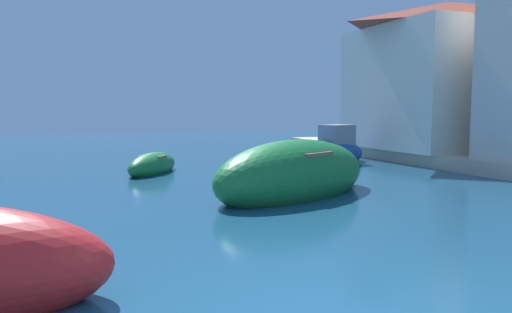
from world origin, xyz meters
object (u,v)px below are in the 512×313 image
moored_boat_0 (294,175)px  moored_boat_1 (153,166)px  moored_boat_7 (333,152)px  waterfront_building_annex (445,74)px

moored_boat_0 → moored_boat_1: size_ratio=1.84×
moored_boat_1 → moored_boat_7: (7.28, 0.46, 0.19)m
moored_boat_0 → moored_boat_1: (-2.61, 5.64, -0.25)m
moored_boat_0 → waterfront_building_annex: waterfront_building_annex is taller
moored_boat_0 → moored_boat_7: bearing=27.0°
moored_boat_0 → moored_boat_7: moored_boat_7 is taller
moored_boat_0 → moored_boat_1: moored_boat_0 is taller
moored_boat_7 → waterfront_building_annex: size_ratio=0.55×
moored_boat_1 → waterfront_building_annex: size_ratio=0.44×
moored_boat_0 → waterfront_building_annex: (10.08, 5.96, 3.16)m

